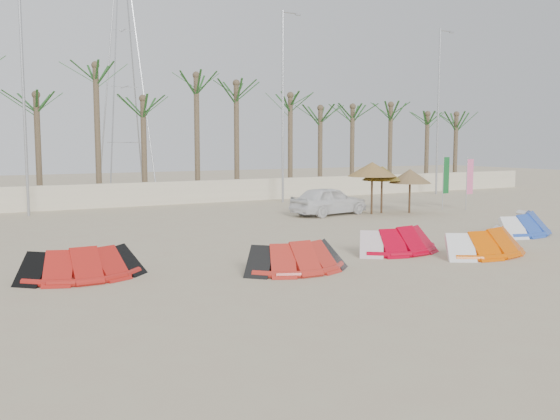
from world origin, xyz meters
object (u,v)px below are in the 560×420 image
kite_orange (478,240)px  kite_red_left (80,262)px  kite_red_right (394,238)px  car (329,201)px  parasol_mid (410,176)px  kite_blue (516,222)px  parasol_right (382,173)px  kite_red_mid (292,255)px  parasol_left (372,169)px

kite_orange → kite_red_left: bearing=168.0°
kite_red_right → car: bearing=68.4°
kite_red_right → parasol_mid: (7.75, 8.23, 1.42)m
kite_blue → parasol_right: (-0.35, 7.93, 1.56)m
kite_red_mid → kite_orange: same height
kite_red_left → parasol_right: size_ratio=1.36×
kite_red_right → parasol_left: parasol_left is taller
kite_red_right → kite_blue: size_ratio=0.83×
kite_blue → parasol_mid: parasol_mid is taller
kite_orange → parasol_right: 11.44m
kite_blue → parasol_right: bearing=92.5°
kite_red_left → kite_red_mid: same height
kite_red_mid → parasol_mid: parasol_mid is taller
kite_red_left → kite_orange: same height
kite_blue → car: 9.08m
kite_red_right → kite_blue: 6.92m
kite_blue → car: (-3.09, 8.54, 0.27)m
parasol_mid → kite_orange: bearing=-119.8°
kite_red_mid → car: bearing=52.0°
kite_red_mid → kite_orange: size_ratio=0.80×
kite_red_right → car: car is taller
parasol_left → kite_orange: bearing=-109.6°
kite_blue → parasol_left: (-1.06, 7.81, 1.78)m
parasol_right → car: parasol_right is taller
kite_red_mid → parasol_mid: bearing=37.2°
parasol_mid → parasol_right: parasol_right is taller
car → kite_red_mid: bearing=132.0°
kite_red_left → car: car is taller
kite_red_mid → car: (8.16, 10.46, 0.28)m
kite_red_left → parasol_mid: parasol_mid is taller
kite_blue → kite_red_right: bearing=-172.1°
parasol_mid → kite_red_right: bearing=-133.3°
car → kite_orange: bearing=161.5°
kite_orange → car: size_ratio=0.93×
kite_red_left → kite_red_right: (9.71, -0.94, 0.00)m
kite_red_right → parasol_left: (5.80, 8.76, 1.78)m
parasol_mid → car: (-3.99, 1.25, -1.15)m
parasol_left → kite_red_right: bearing=-123.5°
kite_red_left → parasol_left: 17.47m
kite_orange → parasol_mid: parasol_mid is taller
parasol_left → kite_blue: bearing=-82.3°
parasol_right → parasol_left: bearing=-170.3°
car → kite_red_left: bearing=112.4°
kite_orange → parasol_right: parasol_right is taller
parasol_mid → car: parasol_mid is taller
parasol_mid → parasol_left: bearing=164.9°
kite_red_left → kite_blue: (16.57, 0.01, 0.00)m
kite_orange → kite_blue: 5.36m
parasol_left → parasol_mid: parasol_left is taller
kite_orange → kite_red_mid: bearing=174.8°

